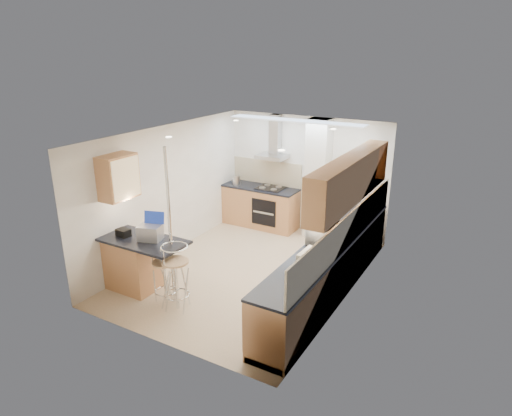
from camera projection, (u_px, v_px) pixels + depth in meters
The scene contains 16 objects.
ground at pixel (249, 272), 8.23m from camera, with size 4.80×4.80×0.00m, color tan.
room_shell at pixel (276, 188), 7.88m from camera, with size 3.64×4.84×2.51m.
right_counter at pixel (329, 268), 7.38m from camera, with size 0.63×4.40×0.92m.
back_counter at pixel (261, 206), 10.24m from camera, with size 1.70×0.63×0.92m.
peninsula at pixel (145, 266), 7.42m from camera, with size 1.47×0.72×0.94m.
microwave at pixel (326, 234), 7.11m from camera, with size 0.58×0.39×0.32m, color white.
laptop at pixel (150, 233), 7.21m from camera, with size 0.35×0.26×0.24m, color #97999F.
bag at pixel (123, 233), 7.38m from camera, with size 0.22×0.16×0.12m, color black.
bar_stool_near at pixel (165, 276), 7.08m from camera, with size 0.38×0.38×0.94m, color tan, non-canonical shape.
bar_stool_end at pixel (176, 277), 6.92m from camera, with size 0.43×0.43×1.06m, color tan, non-canonical shape.
jar_a at pixel (353, 223), 7.78m from camera, with size 0.12×0.12×0.17m, color white.
jar_b at pixel (352, 224), 7.71m from camera, with size 0.11×0.11×0.17m, color white.
jar_c at pixel (311, 262), 6.32m from camera, with size 0.14×0.14×0.21m, color #BBB996.
jar_d at pixel (309, 254), 6.66m from camera, with size 0.10×0.10×0.12m, color white.
bread_bin at pixel (313, 260), 6.37m from camera, with size 0.33×0.42×0.22m, color white.
kettle at pixel (236, 180), 10.20m from camera, with size 0.16×0.16×0.21m, color #B0B1B4.
Camera 1 is at (3.78, -6.34, 3.82)m, focal length 32.00 mm.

